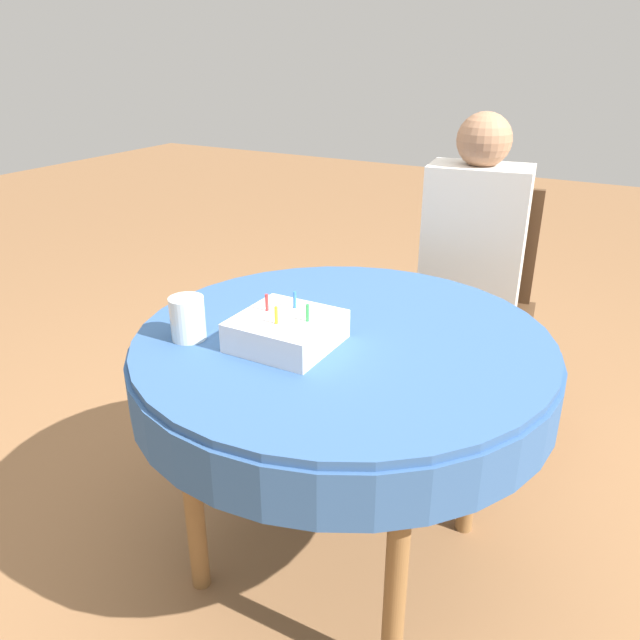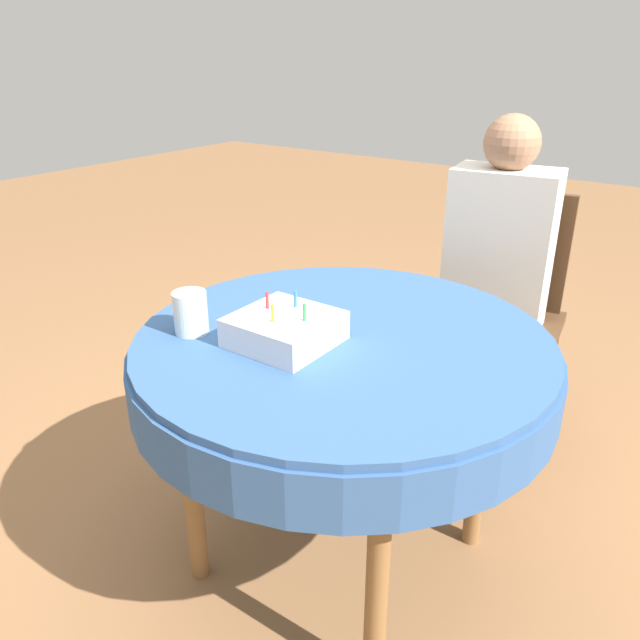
{
  "view_description": "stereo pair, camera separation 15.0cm",
  "coord_description": "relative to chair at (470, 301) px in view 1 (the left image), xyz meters",
  "views": [
    {
      "loc": [
        0.63,
        -1.23,
        1.36
      ],
      "look_at": [
        -0.05,
        -0.03,
        0.75
      ],
      "focal_mm": 35.0,
      "sensor_mm": 36.0,
      "label": 1
    },
    {
      "loc": [
        0.76,
        -1.15,
        1.36
      ],
      "look_at": [
        -0.05,
        -0.03,
        0.75
      ],
      "focal_mm": 35.0,
      "sensor_mm": 36.0,
      "label": 2
    }
  ],
  "objects": [
    {
      "name": "drinking_glass",
      "position": [
        -0.38,
        -1.1,
        0.27
      ],
      "size": [
        0.08,
        0.08,
        0.11
      ],
      "color": "silver",
      "rests_on": "dining_table"
    },
    {
      "name": "ground_plane",
      "position": [
        -0.06,
        -0.9,
        -0.49
      ],
      "size": [
        12.0,
        12.0,
        0.0
      ],
      "primitive_type": "plane",
      "color": "#8C603D"
    },
    {
      "name": "chair",
      "position": [
        0.0,
        0.0,
        0.0
      ],
      "size": [
        0.52,
        0.52,
        0.89
      ],
      "rotation": [
        0.0,
        0.0,
        0.15
      ],
      "color": "#4C331E",
      "rests_on": "ground_plane"
    },
    {
      "name": "person",
      "position": [
        0.01,
        -0.1,
        0.2
      ],
      "size": [
        0.36,
        0.33,
        1.17
      ],
      "rotation": [
        0.0,
        0.0,
        0.15
      ],
      "color": "#9E7051",
      "rests_on": "ground_plane"
    },
    {
      "name": "dining_table",
      "position": [
        -0.06,
        -0.9,
        0.13
      ],
      "size": [
        1.04,
        1.04,
        0.71
      ],
      "color": "#335689",
      "rests_on": "ground_plane"
    },
    {
      "name": "birthday_cake",
      "position": [
        -0.16,
        -1.01,
        0.25
      ],
      "size": [
        0.22,
        0.22,
        0.11
      ],
      "color": "white",
      "rests_on": "dining_table"
    }
  ]
}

